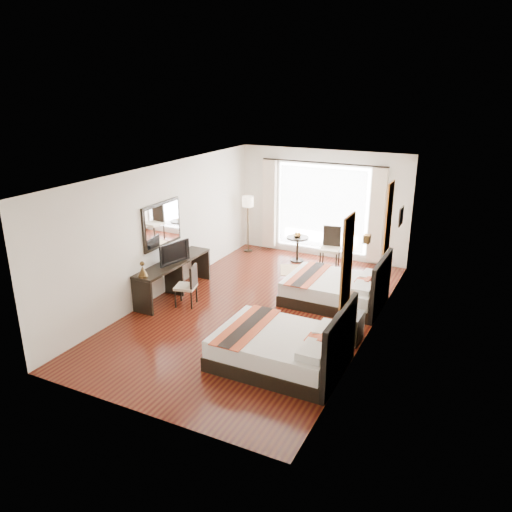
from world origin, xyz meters
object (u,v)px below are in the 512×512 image
at_px(nightstand, 349,327).
at_px(bed_near, 283,348).
at_px(console_desk, 174,278).
at_px(table_lamp, 351,299).
at_px(television, 172,252).
at_px(side_table, 297,249).
at_px(fruit_bowl, 297,236).
at_px(desk_chair, 187,293).
at_px(floor_lamp, 248,205).
at_px(vase, 347,314).
at_px(bed_far, 337,289).
at_px(window_chair, 330,255).

bearing_deg(nightstand, bed_near, -119.17).
bearing_deg(bed_near, console_desk, 153.95).
relative_size(table_lamp, television, 0.45).
bearing_deg(nightstand, side_table, 124.31).
xyz_separation_m(bed_near, fruit_bowl, (-1.67, 4.77, 0.37)).
relative_size(bed_near, desk_chair, 2.36).
distance_m(floor_lamp, side_table, 1.79).
xyz_separation_m(console_desk, side_table, (1.60, 3.18, -0.05)).
bearing_deg(vase, bed_near, -122.30).
height_order(bed_far, vase, bed_far).
distance_m(console_desk, desk_chair, 0.67).
relative_size(television, side_table, 1.22).
distance_m(bed_near, vase, 1.36).
xyz_separation_m(nightstand, floor_lamp, (-3.88, 3.63, 1.03)).
xyz_separation_m(television, desk_chair, (0.54, -0.32, -0.72)).
distance_m(bed_near, side_table, 5.06).
bearing_deg(console_desk, fruit_bowl, 63.45).
height_order(bed_far, fruit_bowl, bed_far).
xyz_separation_m(bed_near, television, (-3.24, 1.56, 0.68)).
relative_size(vase, console_desk, 0.07).
distance_m(desk_chair, floor_lamp, 3.84).
distance_m(bed_far, vase, 1.78).
xyz_separation_m(table_lamp, floor_lamp, (-3.84, 3.50, 0.55)).
bearing_deg(fruit_bowl, nightstand, -55.54).
relative_size(vase, fruit_bowl, 0.71).
distance_m(table_lamp, fruit_bowl, 4.10).
relative_size(console_desk, floor_lamp, 1.44).
xyz_separation_m(console_desk, floor_lamp, (0.10, 3.32, 0.91)).
bearing_deg(desk_chair, floor_lamp, -98.03).
xyz_separation_m(side_table, fruit_bowl, (-0.01, -0.01, 0.35)).
height_order(bed_near, table_lamp, bed_near).
height_order(floor_lamp, side_table, floor_lamp).
xyz_separation_m(fruit_bowl, window_chair, (0.90, -0.05, -0.37)).
xyz_separation_m(nightstand, window_chair, (-1.49, 3.44, 0.06)).
height_order(nightstand, television, television).
bearing_deg(desk_chair, bed_near, 140.04).
bearing_deg(television, table_lamp, -78.35).
distance_m(vase, floor_lamp, 5.47).
bearing_deg(vase, side_table, 123.05).
height_order(television, window_chair, television).
relative_size(bed_far, fruit_bowl, 9.53).
bearing_deg(floor_lamp, vase, -44.41).
bearing_deg(side_table, desk_chair, -106.34).
distance_m(bed_far, nightstand, 1.61).
height_order(bed_far, nightstand, bed_far).
xyz_separation_m(desk_chair, side_table, (1.04, 3.53, 0.06)).
distance_m(table_lamp, console_desk, 3.96).
bearing_deg(vase, fruit_bowl, 123.19).
xyz_separation_m(television, fruit_bowl, (1.57, 3.21, -0.31)).
xyz_separation_m(bed_near, floor_lamp, (-3.16, 4.92, 0.99)).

